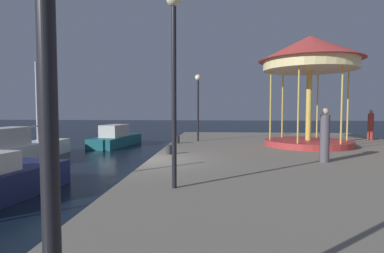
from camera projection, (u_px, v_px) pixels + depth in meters
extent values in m
plane|color=black|center=(149.00, 180.00, 11.81)|extent=(120.00, 120.00, 0.00)
cube|color=gray|center=(327.00, 172.00, 11.28)|extent=(13.33, 27.43, 0.80)
cube|color=#19606B|center=(116.00, 141.00, 22.59)|extent=(2.55, 5.57, 0.71)
cube|color=beige|center=(114.00, 131.00, 22.30)|extent=(1.59, 2.52, 0.86)
cube|color=#4C6070|center=(122.00, 127.00, 23.44)|extent=(1.09, 0.25, 0.39)
cube|color=#4C6070|center=(3.00, 155.00, 9.62)|extent=(1.19, 0.27, 0.27)
cube|color=white|center=(24.00, 152.00, 16.32)|extent=(1.91, 6.75, 0.85)
cube|color=beige|center=(1.00, 138.00, 14.67)|extent=(1.26, 2.99, 0.96)
cylinder|color=silver|center=(37.00, 102.00, 17.41)|extent=(0.12, 0.12, 4.55)
cylinder|color=silver|center=(20.00, 128.00, 16.00)|extent=(0.21, 3.01, 0.08)
cylinder|color=#B23333|center=(308.00, 143.00, 16.04)|extent=(4.42, 4.42, 0.30)
cylinder|color=gold|center=(309.00, 106.00, 15.92)|extent=(0.28, 0.28, 3.62)
cylinder|color=#F2E099|center=(310.00, 66.00, 15.80)|extent=(4.70, 4.70, 0.50)
cone|color=#C63D38|center=(310.00, 48.00, 15.75)|extent=(5.22, 5.22, 1.28)
cylinder|color=gold|center=(348.00, 106.00, 15.78)|extent=(0.08, 0.08, 3.62)
cylinder|color=gold|center=(317.00, 106.00, 17.54)|extent=(0.08, 0.08, 3.62)
cylinder|color=gold|center=(282.00, 106.00, 17.69)|extent=(0.08, 0.08, 3.62)
cylinder|color=gold|center=(271.00, 106.00, 16.07)|extent=(0.08, 0.08, 3.62)
cylinder|color=gold|center=(298.00, 105.00, 14.31)|extent=(0.08, 0.08, 3.62)
cylinder|color=gold|center=(342.00, 105.00, 14.16)|extent=(0.08, 0.08, 3.62)
cylinder|color=black|center=(48.00, 102.00, 1.97)|extent=(0.12, 0.12, 3.99)
cylinder|color=black|center=(174.00, 99.00, 7.42)|extent=(0.12, 0.12, 4.38)
cylinder|color=black|center=(198.00, 111.00, 18.37)|extent=(0.12, 0.12, 3.62)
sphere|color=#F9E5B2|center=(198.00, 77.00, 18.25)|extent=(0.36, 0.36, 0.36)
cylinder|color=#2D2D33|center=(178.00, 140.00, 17.21)|extent=(0.24, 0.24, 0.40)
cylinder|color=#2D2D33|center=(169.00, 150.00, 13.10)|extent=(0.24, 0.24, 0.40)
cylinder|color=#B23833|center=(371.00, 127.00, 18.85)|extent=(0.34, 0.34, 1.66)
sphere|color=tan|center=(371.00, 111.00, 18.79)|extent=(0.24, 0.24, 0.24)
cylinder|color=#514C56|center=(325.00, 138.00, 11.18)|extent=(0.34, 0.34, 1.73)
sphere|color=tan|center=(325.00, 111.00, 11.12)|extent=(0.24, 0.24, 0.24)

